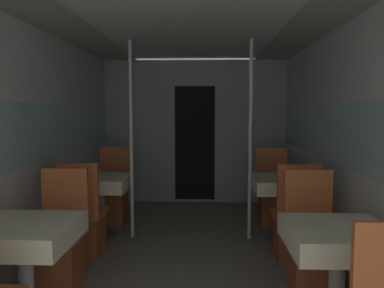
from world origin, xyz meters
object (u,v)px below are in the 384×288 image
at_px(chair_right_near_1, 294,229).
at_px(dining_table_right_0, 338,243).
at_px(dining_table_right_1, 282,187).
at_px(chair_left_far_1, 113,199).
at_px(support_pole_left_1, 131,140).
at_px(chair_left_far_0, 60,250).
at_px(chair_right_far_0, 312,254).
at_px(dining_table_left_1, 100,186).
at_px(chair_left_near_1, 84,227).
at_px(dining_table_left_0, 24,239).
at_px(support_pole_right_1, 250,141).
at_px(chair_right_far_1, 273,201).

bearing_deg(chair_right_near_1, dining_table_right_0, -90.00).
bearing_deg(chair_right_near_1, dining_table_right_1, 90.00).
relative_size(chair_left_far_1, support_pole_left_1, 0.43).
bearing_deg(chair_left_far_0, chair_right_far_0, -180.00).
height_order(chair_left_far_1, dining_table_right_1, chair_left_far_1).
relative_size(dining_table_left_1, dining_table_right_0, 1.00).
distance_m(dining_table_left_1, dining_table_right_0, 2.80).
bearing_deg(dining_table_right_1, chair_left_far_0, -149.88).
relative_size(dining_table_left_1, support_pole_left_1, 0.32).
xyz_separation_m(chair_right_far_0, dining_table_right_1, (0.00, 1.23, 0.31)).
bearing_deg(chair_left_near_1, dining_table_left_0, -90.00).
xyz_separation_m(chair_left_far_0, chair_right_far_0, (2.13, 0.00, 0.00)).
distance_m(dining_table_left_0, support_pole_right_1, 2.59).
bearing_deg(dining_table_right_1, dining_table_left_1, 180.00).
xyz_separation_m(dining_table_right_0, support_pole_right_1, (-0.38, 1.83, 0.53)).
bearing_deg(dining_table_left_0, chair_right_near_1, 30.12).
bearing_deg(support_pole_right_1, dining_table_left_0, -133.74).
height_order(chair_left_near_1, support_pole_left_1, support_pole_left_1).
relative_size(dining_table_right_0, chair_right_far_0, 0.73).
distance_m(dining_table_left_0, chair_right_near_1, 2.48).
bearing_deg(chair_left_far_0, dining_table_right_1, -149.88).
bearing_deg(dining_table_right_0, chair_right_near_1, 90.00).
height_order(support_pole_left_1, chair_right_near_1, support_pole_left_1).
xyz_separation_m(dining_table_right_0, chair_right_far_0, (0.00, 0.59, -0.31)).
height_order(dining_table_left_1, chair_left_near_1, chair_left_near_1).
relative_size(support_pole_left_1, support_pole_right_1, 1.00).
height_order(chair_right_far_1, support_pole_right_1, support_pole_right_1).
distance_m(chair_right_near_1, chair_right_far_1, 1.19).
distance_m(chair_right_far_0, chair_right_near_1, 0.64).
relative_size(chair_left_far_0, chair_right_near_1, 1.00).
height_order(chair_left_near_1, dining_table_right_0, chair_left_near_1).
bearing_deg(dining_table_left_1, chair_right_far_1, 15.58).
xyz_separation_m(chair_left_far_1, support_pole_left_1, (0.38, -0.59, 0.84)).
relative_size(dining_table_right_1, chair_right_far_1, 0.73).
relative_size(dining_table_left_0, support_pole_right_1, 0.32).
distance_m(chair_left_far_1, chair_right_far_1, 2.13).
distance_m(dining_table_left_1, chair_right_far_1, 2.23).
height_order(dining_table_left_0, chair_right_near_1, chair_right_near_1).
height_order(chair_left_far_1, chair_right_far_1, same).
xyz_separation_m(chair_right_near_1, support_pole_right_1, (-0.38, 0.59, 0.84)).
distance_m(chair_left_near_1, chair_right_near_1, 2.13).
xyz_separation_m(dining_table_left_1, support_pole_left_1, (0.38, 0.00, 0.53)).
distance_m(chair_left_far_0, dining_table_right_1, 2.48).
bearing_deg(chair_right_near_1, chair_right_far_1, 90.00).
height_order(dining_table_left_0, dining_table_right_1, same).
distance_m(dining_table_left_0, chair_right_far_1, 3.24).
xyz_separation_m(dining_table_right_0, chair_right_far_1, (0.00, 2.42, -0.31)).
bearing_deg(chair_right_far_1, dining_table_left_1, 15.58).
bearing_deg(chair_left_near_1, dining_table_left_1, 90.00).
bearing_deg(chair_right_near_1, chair_left_far_1, 150.85).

